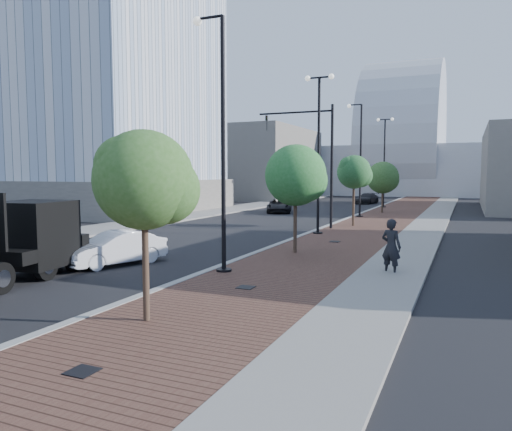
% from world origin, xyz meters
% --- Properties ---
extents(sidewalk, '(7.00, 140.00, 0.12)m').
position_xyz_m(sidewalk, '(3.50, 40.00, 0.06)').
color(sidewalk, '#4C2D23').
rests_on(sidewalk, ground).
extents(concrete_strip, '(2.40, 140.00, 0.13)m').
position_xyz_m(concrete_strip, '(6.20, 40.00, 0.07)').
color(concrete_strip, slate).
rests_on(concrete_strip, ground).
extents(curb, '(0.30, 140.00, 0.14)m').
position_xyz_m(curb, '(0.00, 40.00, 0.07)').
color(curb, gray).
rests_on(curb, ground).
extents(west_sidewalk, '(4.00, 140.00, 0.12)m').
position_xyz_m(west_sidewalk, '(-13.00, 40.00, 0.06)').
color(west_sidewalk, slate).
rests_on(west_sidewalk, ground).
extents(white_sedan, '(2.74, 4.34, 1.35)m').
position_xyz_m(white_sedan, '(-4.20, 9.87, 0.67)').
color(white_sedan, silver).
rests_on(white_sedan, ground).
extents(dark_car_mid, '(3.43, 5.05, 1.28)m').
position_xyz_m(dark_car_mid, '(-7.38, 36.64, 0.64)').
color(dark_car_mid, black).
rests_on(dark_car_mid, ground).
extents(dark_car_far, '(2.46, 4.56, 1.25)m').
position_xyz_m(dark_car_far, '(-2.39, 52.87, 0.63)').
color(dark_car_far, black).
rests_on(dark_car_far, ground).
extents(pedestrian, '(0.87, 0.72, 2.05)m').
position_xyz_m(pedestrian, '(6.17, 12.31, 1.02)').
color(pedestrian, black).
rests_on(pedestrian, ground).
extents(streetlight_1, '(1.44, 0.56, 9.21)m').
position_xyz_m(streetlight_1, '(0.49, 10.00, 4.34)').
color(streetlight_1, black).
rests_on(streetlight_1, ground).
extents(streetlight_2, '(1.72, 0.56, 9.28)m').
position_xyz_m(streetlight_2, '(0.60, 22.00, 4.82)').
color(streetlight_2, black).
rests_on(streetlight_2, ground).
extents(streetlight_3, '(1.44, 0.56, 9.21)m').
position_xyz_m(streetlight_3, '(0.49, 34.00, 4.34)').
color(streetlight_3, black).
rests_on(streetlight_3, ground).
extents(streetlight_4, '(1.72, 0.56, 9.28)m').
position_xyz_m(streetlight_4, '(0.60, 46.00, 4.82)').
color(streetlight_4, black).
rests_on(streetlight_4, ground).
extents(traffic_mast, '(5.09, 0.20, 8.00)m').
position_xyz_m(traffic_mast, '(-0.30, 25.00, 4.98)').
color(traffic_mast, black).
rests_on(traffic_mast, ground).
extents(tree_0, '(2.42, 2.38, 4.70)m').
position_xyz_m(tree_0, '(1.65, 4.02, 3.50)').
color(tree_0, '#382619').
rests_on(tree_0, ground).
extents(tree_1, '(2.73, 2.73, 4.93)m').
position_xyz_m(tree_1, '(1.65, 15.02, 3.56)').
color(tree_1, '#382619').
rests_on(tree_1, ground).
extents(tree_2, '(2.31, 2.25, 4.86)m').
position_xyz_m(tree_2, '(1.65, 27.02, 3.72)').
color(tree_2, '#382619').
rests_on(tree_2, ground).
extents(tree_3, '(2.86, 2.86, 4.68)m').
position_xyz_m(tree_3, '(1.65, 39.02, 3.24)').
color(tree_3, '#382619').
rests_on(tree_3, ground).
extents(tower_podium, '(19.00, 19.00, 3.00)m').
position_xyz_m(tower_podium, '(-24.00, 32.00, 1.50)').
color(tower_podium, '#5E5B55').
rests_on(tower_podium, ground).
extents(convention_center, '(50.00, 30.00, 50.00)m').
position_xyz_m(convention_center, '(-2.00, 85.00, 6.00)').
color(convention_center, '#A9ADB3').
rests_on(convention_center, ground).
extents(commercial_block_nw, '(14.00, 20.00, 10.00)m').
position_xyz_m(commercial_block_nw, '(-20.00, 60.00, 5.00)').
color(commercial_block_nw, '#68645D').
rests_on(commercial_block_nw, ground).
extents(utility_cover_0, '(0.50, 0.50, 0.02)m').
position_xyz_m(utility_cover_0, '(2.40, 1.00, 0.13)').
color(utility_cover_0, black).
rests_on(utility_cover_0, sidewalk).
extents(utility_cover_1, '(0.50, 0.50, 0.02)m').
position_xyz_m(utility_cover_1, '(2.40, 8.00, 0.13)').
color(utility_cover_1, black).
rests_on(utility_cover_1, sidewalk).
extents(utility_cover_2, '(0.50, 0.50, 0.02)m').
position_xyz_m(utility_cover_2, '(2.40, 19.00, 0.13)').
color(utility_cover_2, black).
rests_on(utility_cover_2, sidewalk).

